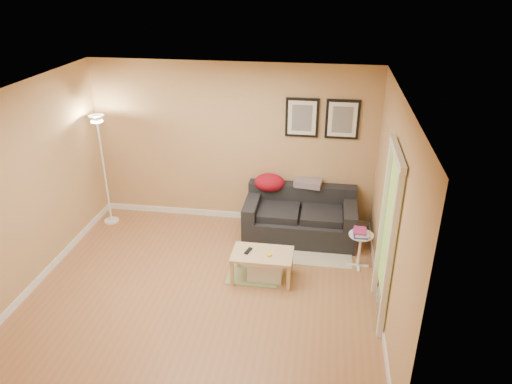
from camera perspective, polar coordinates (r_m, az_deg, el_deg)
floor at (r=6.44m, az=-6.11°, el=-11.40°), size 4.50×4.50×0.00m
ceiling at (r=5.32m, az=-7.41°, el=11.67°), size 4.50×4.50×0.00m
wall_back at (r=7.56m, az=-2.83°, el=5.69°), size 4.50×0.00×4.50m
wall_front at (r=4.16m, az=-13.88°, el=-13.14°), size 4.50×0.00×4.50m
wall_left at (r=6.69m, az=-25.66°, el=0.40°), size 0.00×4.00×4.00m
wall_right at (r=5.64m, az=16.00°, el=-2.48°), size 0.00×4.00×4.00m
baseboard_back at (r=8.05m, az=-2.65°, el=-2.74°), size 4.50×0.02×0.10m
baseboard_left at (r=7.25m, az=-23.74°, el=-8.59°), size 0.02×4.00×0.10m
baseboard_right at (r=6.30m, az=14.53°, el=-12.58°), size 0.02×4.00×0.10m
sofa at (r=7.37m, az=5.33°, el=-2.80°), size 1.70×0.90×0.75m
red_throw at (r=7.49m, az=1.63°, el=1.15°), size 0.48×0.36×0.28m
plaid_throw at (r=7.49m, az=6.28°, el=1.08°), size 0.45×0.32×0.10m
framed_print_left at (r=7.25m, az=5.56°, el=8.89°), size 0.50×0.04×0.60m
framed_print_right at (r=7.24m, az=10.35°, el=8.59°), size 0.50×0.04×0.60m
area_rug at (r=7.22m, az=6.44°, el=-6.91°), size 1.25×0.85×0.01m
green_runner at (r=6.63m, az=-0.36°, el=-9.98°), size 0.70×0.50×0.01m
coffee_table at (r=6.47m, az=0.76°, el=-8.88°), size 0.93×0.73×0.40m
remote_control at (r=6.39m, az=-0.93°, el=-7.09°), size 0.09×0.17×0.02m
tape_roll at (r=6.30m, az=1.58°, el=-7.56°), size 0.07×0.07×0.03m
storage_bin at (r=6.53m, az=1.17°, el=-9.09°), size 0.48×0.35×0.29m
side_table at (r=6.84m, az=12.33°, el=-6.87°), size 0.34×0.34×0.52m
book_stack at (r=6.67m, az=12.44°, el=-4.77°), size 0.27×0.30×0.08m
floor_lamp at (r=7.94m, az=-17.73°, el=2.11°), size 0.24×0.24×1.83m
doorway at (r=5.63m, az=15.31°, el=-5.63°), size 0.12×1.01×2.13m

